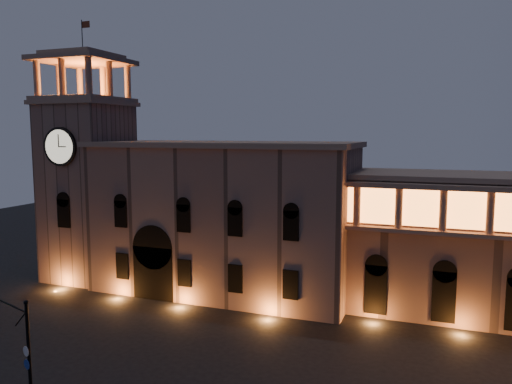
# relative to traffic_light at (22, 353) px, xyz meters

# --- Properties ---
(ground) EXTENTS (160.00, 160.00, 0.00)m
(ground) POSITION_rel_traffic_light_xyz_m (3.63, 6.78, -4.23)
(ground) COLOR black
(ground) RESTS_ON ground
(government_building) EXTENTS (30.80, 12.80, 17.60)m
(government_building) POSITION_rel_traffic_light_xyz_m (1.55, 28.71, 4.54)
(government_building) COLOR #7F5F53
(government_building) RESTS_ON ground
(clock_tower) EXTENTS (9.80, 9.80, 32.40)m
(clock_tower) POSITION_rel_traffic_light_xyz_m (-16.87, 27.76, 8.27)
(clock_tower) COLOR #7F5F53
(clock_tower) RESTS_ON ground
(traffic_light) EXTENTS (5.61, 2.14, 8.06)m
(traffic_light) POSITION_rel_traffic_light_xyz_m (0.00, 0.00, 0.00)
(traffic_light) COLOR black
(traffic_light) RESTS_ON ground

